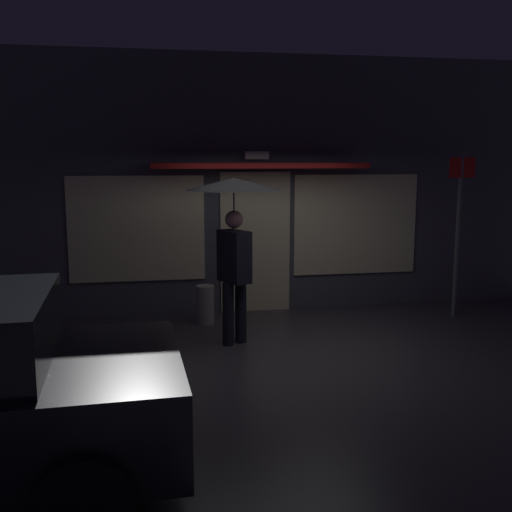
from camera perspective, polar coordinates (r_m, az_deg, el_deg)
name	(u,v)px	position (r m, az deg, el deg)	size (l,w,h in m)	color
ground_plane	(286,354)	(7.52, 2.89, -9.32)	(18.00, 18.00, 0.00)	#38353A
building_facade	(253,186)	(9.43, -0.24, 6.70)	(9.37, 1.00, 3.98)	#4C4C56
person_with_umbrella	(234,215)	(7.58, -2.13, 3.93)	(1.22, 1.22, 2.16)	black
street_sign_post	(458,224)	(9.45, 18.81, 2.88)	(0.40, 0.07, 2.52)	#595B60
sidewalk_bollard	(205,305)	(8.78, -4.89, -4.67)	(0.26, 0.26, 0.57)	#9E998E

